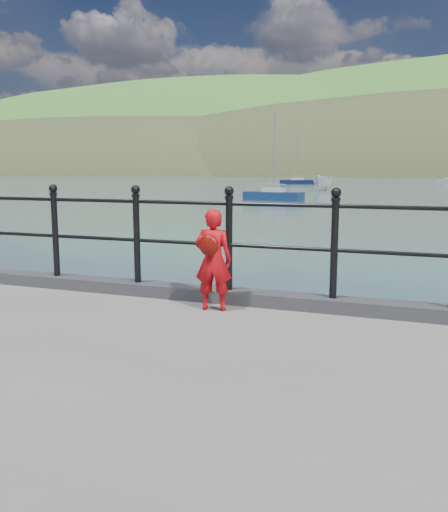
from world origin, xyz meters
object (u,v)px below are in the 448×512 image
at_px(child, 213,259).
at_px(sailboat_port, 273,196).
at_px(launch_white, 323,183).
at_px(railing, 181,230).
at_px(sailboat_left, 297,182).

relative_size(child, sailboat_port, 0.16).
bearing_deg(child, launch_white, -91.25).
height_order(child, sailboat_port, sailboat_port).
distance_m(railing, child, 0.73).
bearing_deg(launch_white, railing, -76.80).
distance_m(child, sailboat_left, 84.45).
relative_size(child, sailboat_left, 0.14).
bearing_deg(sailboat_left, child, -86.94).
relative_size(railing, sailboat_port, 2.55).
distance_m(child, sailboat_port, 37.87).
height_order(railing, child, railing).
relative_size(launch_white, sailboat_port, 0.66).
bearing_deg(railing, child, -35.39).
distance_m(railing, sailboat_port, 37.37).
relative_size(railing, launch_white, 3.83).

